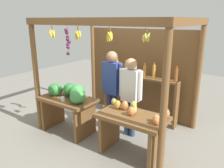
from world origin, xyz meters
TOP-DOWN VIEW (x-y plane):
  - ground_plane at (0.00, 0.00)m, footprint 12.00×12.00m
  - market_stall at (-0.01, 0.38)m, footprint 2.78×1.90m
  - fruit_counter_left at (-0.70, -0.66)m, footprint 1.12×0.64m
  - fruit_counter_right at (0.73, -0.66)m, footprint 1.12×0.64m
  - bottle_shelf_unit at (0.13, 0.67)m, footprint 1.78×0.22m
  - vendor_man at (-0.09, -0.05)m, footprint 0.48×0.22m
  - vendor_woman at (0.37, -0.11)m, footprint 0.48×0.21m

SIDE VIEW (x-z plane):
  - ground_plane at x=0.00m, z-range 0.00..0.00m
  - fruit_counter_right at x=0.73m, z-range 0.11..0.98m
  - fruit_counter_left at x=-0.70m, z-range 0.18..1.18m
  - bottle_shelf_unit at x=0.13m, z-range 0.14..1.49m
  - vendor_woman at x=0.37m, z-range 0.15..1.67m
  - vendor_man at x=-0.09m, z-range 0.16..1.77m
  - market_stall at x=-0.01m, z-range 0.20..2.43m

